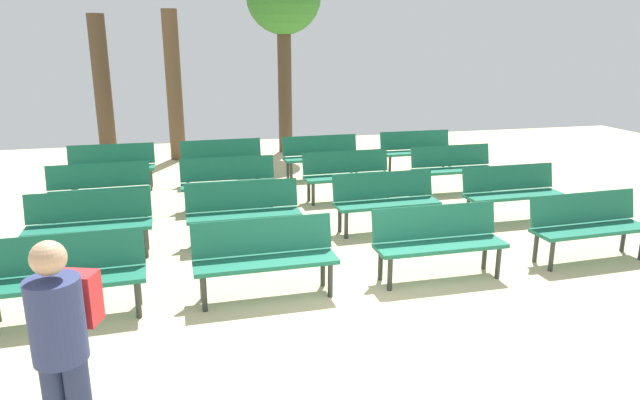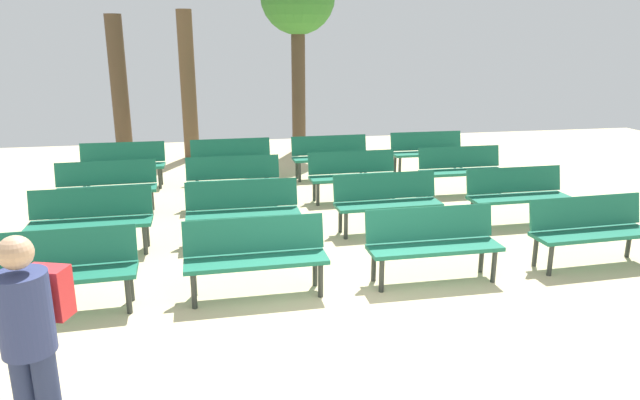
# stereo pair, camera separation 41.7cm
# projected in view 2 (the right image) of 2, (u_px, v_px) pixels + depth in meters

# --- Properties ---
(ground_plane) EXTENTS (24.00, 24.00, 0.00)m
(ground_plane) POSITION_uv_depth(u_px,v_px,m) (390.00, 354.00, 5.32)
(ground_plane) COLOR #CCB789
(bench_r0_c0) EXTENTS (1.62, 0.55, 0.87)m
(bench_r0_c0) POSITION_uv_depth(u_px,v_px,m) (58.00, 267.00, 6.04)
(bench_r0_c0) COLOR #19664C
(bench_r0_c0) RESTS_ON ground_plane
(bench_r0_c1) EXTENTS (1.61, 0.50, 0.87)m
(bench_r0_c1) POSITION_uv_depth(u_px,v_px,m) (256.00, 252.00, 6.45)
(bench_r0_c1) COLOR #19664C
(bench_r0_c1) RESTS_ON ground_plane
(bench_r0_c2) EXTENTS (1.60, 0.49, 0.87)m
(bench_r0_c2) POSITION_uv_depth(u_px,v_px,m) (433.00, 240.00, 6.85)
(bench_r0_c2) COLOR #19664C
(bench_r0_c2) RESTS_ON ground_plane
(bench_r0_c3) EXTENTS (1.62, 0.54, 0.87)m
(bench_r0_c3) POSITION_uv_depth(u_px,v_px,m) (590.00, 227.00, 7.32)
(bench_r0_c3) COLOR #19664C
(bench_r0_c3) RESTS_ON ground_plane
(bench_r1_c0) EXTENTS (1.60, 0.50, 0.87)m
(bench_r1_c0) POSITION_uv_depth(u_px,v_px,m) (91.00, 217.00, 7.74)
(bench_r1_c0) COLOR #19664C
(bench_r1_c0) RESTS_ON ground_plane
(bench_r1_c1) EXTENTS (1.60, 0.48, 0.87)m
(bench_r1_c1) POSITION_uv_depth(u_px,v_px,m) (243.00, 208.00, 8.16)
(bench_r1_c1) COLOR #19664C
(bench_r1_c1) RESTS_ON ground_plane
(bench_r1_c2) EXTENTS (1.61, 0.52, 0.87)m
(bench_r1_c2) POSITION_uv_depth(u_px,v_px,m) (387.00, 199.00, 8.61)
(bench_r1_c2) COLOR #19664C
(bench_r1_c2) RESTS_ON ground_plane
(bench_r1_c3) EXTENTS (1.60, 0.50, 0.87)m
(bench_r1_c3) POSITION_uv_depth(u_px,v_px,m) (517.00, 192.00, 8.98)
(bench_r1_c3) COLOR #19664C
(bench_r1_c3) RESTS_ON ground_plane
(bench_r2_c0) EXTENTS (1.61, 0.53, 0.87)m
(bench_r2_c0) POSITION_uv_depth(u_px,v_px,m) (106.00, 185.00, 9.45)
(bench_r2_c0) COLOR #19664C
(bench_r2_c0) RESTS_ON ground_plane
(bench_r2_c1) EXTENTS (1.61, 0.50, 0.87)m
(bench_r2_c1) POSITION_uv_depth(u_px,v_px,m) (233.00, 179.00, 9.85)
(bench_r2_c1) COLOR #19664C
(bench_r2_c1) RESTS_ON ground_plane
(bench_r2_c2) EXTENTS (1.61, 0.51, 0.87)m
(bench_r2_c2) POSITION_uv_depth(u_px,v_px,m) (353.00, 173.00, 10.29)
(bench_r2_c2) COLOR #19664C
(bench_r2_c2) RESTS_ON ground_plane
(bench_r2_c3) EXTENTS (1.60, 0.48, 0.87)m
(bench_r2_c3) POSITION_uv_depth(u_px,v_px,m) (461.00, 167.00, 10.73)
(bench_r2_c3) COLOR #19664C
(bench_r2_c3) RESTS_ON ground_plane
(bench_r3_c0) EXTENTS (1.61, 0.50, 0.87)m
(bench_r3_c0) POSITION_uv_depth(u_px,v_px,m) (123.00, 162.00, 11.17)
(bench_r3_c0) COLOR #19664C
(bench_r3_c0) RESTS_ON ground_plane
(bench_r3_c1) EXTENTS (1.61, 0.50, 0.87)m
(bench_r3_c1) POSITION_uv_depth(u_px,v_px,m) (231.00, 158.00, 11.57)
(bench_r3_c1) COLOR #19664C
(bench_r3_c1) RESTS_ON ground_plane
(bench_r3_c2) EXTENTS (1.61, 0.52, 0.87)m
(bench_r3_c2) POSITION_uv_depth(u_px,v_px,m) (330.00, 154.00, 11.95)
(bench_r3_c2) COLOR #19664C
(bench_r3_c2) RESTS_ON ground_plane
(bench_r3_c3) EXTENTS (1.60, 0.49, 0.87)m
(bench_r3_c3) POSITION_uv_depth(u_px,v_px,m) (428.00, 150.00, 12.44)
(bench_r3_c3) COLOR #19664C
(bench_r3_c3) RESTS_ON ground_plane
(tree_0) EXTENTS (0.41, 0.41, 3.40)m
(tree_0) POSITION_uv_depth(u_px,v_px,m) (119.00, 86.00, 14.02)
(tree_0) COLOR #4C3A28
(tree_0) RESTS_ON ground_plane
(tree_1) EXTENTS (1.84, 1.84, 4.75)m
(tree_1) POSITION_uv_depth(u_px,v_px,m) (298.00, 1.00, 13.93)
(tree_1) COLOR #4C3A28
(tree_1) RESTS_ON ground_plane
(tree_2) EXTENTS (0.36, 0.36, 3.49)m
(tree_2) POSITION_uv_depth(u_px,v_px,m) (188.00, 86.00, 13.68)
(tree_2) COLOR brown
(tree_2) RESTS_ON ground_plane
(visitor_with_backpack) EXTENTS (0.47, 0.59, 1.65)m
(visitor_with_backpack) POSITION_uv_depth(u_px,v_px,m) (32.00, 337.00, 3.76)
(visitor_with_backpack) COLOR navy
(visitor_with_backpack) RESTS_ON ground_plane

